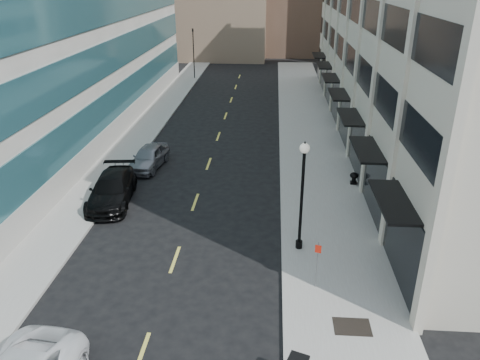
# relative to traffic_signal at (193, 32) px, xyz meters

# --- Properties ---
(sidewalk_right) EXTENTS (5.00, 80.00, 0.15)m
(sidewalk_right) POSITION_rel_traffic_signal_xyz_m (13.00, -28.00, -5.64)
(sidewalk_right) COLOR #9A968C
(sidewalk_right) RESTS_ON ground
(sidewalk_left) EXTENTS (3.00, 80.00, 0.15)m
(sidewalk_left) POSITION_rel_traffic_signal_xyz_m (-1.00, -28.00, -5.64)
(sidewalk_left) COLOR #9A968C
(sidewalk_left) RESTS_ON ground
(building_right) EXTENTS (15.30, 46.50, 18.25)m
(building_right) POSITION_rel_traffic_signal_xyz_m (22.44, -21.01, 3.28)
(building_right) COLOR beige
(building_right) RESTS_ON ground
(building_left) EXTENTS (16.14, 46.00, 20.00)m
(building_left) POSITION_rel_traffic_signal_xyz_m (-10.45, -21.00, 4.27)
(building_left) COLOR silver
(building_left) RESTS_ON ground
(grate_far) EXTENTS (1.40, 1.00, 0.01)m
(grate_far) POSITION_rel_traffic_signal_xyz_m (13.10, -44.20, -5.56)
(grate_far) COLOR black
(grate_far) RESTS_ON sidewalk_right
(road_centerline) EXTENTS (0.15, 68.20, 0.01)m
(road_centerline) POSITION_rel_traffic_signal_xyz_m (5.50, -31.00, -5.71)
(road_centerline) COLOR #D8CC4C
(road_centerline) RESTS_ON ground
(traffic_signal) EXTENTS (0.66, 0.66, 6.98)m
(traffic_signal) POSITION_rel_traffic_signal_xyz_m (0.00, 0.00, 0.00)
(traffic_signal) COLOR black
(traffic_signal) RESTS_ON ground
(car_black_pickup) EXTENTS (2.89, 5.81, 1.62)m
(car_black_pickup) POSITION_rel_traffic_signal_xyz_m (0.70, -34.32, -4.91)
(car_black_pickup) COLOR black
(car_black_pickup) RESTS_ON ground
(car_silver_sedan) EXTENTS (2.33, 4.65, 1.52)m
(car_silver_sedan) POSITION_rel_traffic_signal_xyz_m (1.51, -28.94, -4.96)
(car_silver_sedan) COLOR gray
(car_silver_sedan) RESTS_ON ground
(lamppost) EXTENTS (0.45, 0.45, 5.47)m
(lamppost) POSITION_rel_traffic_signal_xyz_m (11.34, -38.78, -2.36)
(lamppost) COLOR black
(lamppost) RESTS_ON sidewalk_right
(sign_post) EXTENTS (0.25, 0.10, 2.19)m
(sign_post) POSITION_rel_traffic_signal_xyz_m (11.90, -41.82, -4.14)
(sign_post) COLOR slate
(sign_post) RESTS_ON sidewalk_right
(urn_planter) EXTENTS (0.54, 0.54, 0.75)m
(urn_planter) POSITION_rel_traffic_signal_xyz_m (15.10, -31.02, -5.11)
(urn_planter) COLOR black
(urn_planter) RESTS_ON sidewalk_right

